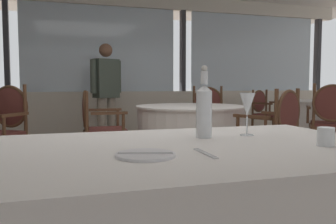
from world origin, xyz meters
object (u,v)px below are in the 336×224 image
object	(u,v)px
dining_chair_0_0	(331,117)
diner_person_0	(106,90)
wine_glass	(247,106)
dining_chair_2_2	(206,115)
dining_chair_0_2	(266,111)
dining_chair_2_0	(98,125)
dining_chair_3_0	(1,125)
water_tumbler	(326,137)
dining_chair_2_1	(275,130)
water_bottle	(204,109)
side_plate	(145,155)

from	to	relation	value
dining_chair_0_0	diner_person_0	size ratio (longest dim) A/B	0.62
wine_glass	dining_chair_2_2	world-z (taller)	dining_chair_2_2
dining_chair_0_2	dining_chair_2_0	distance (m)	3.30
dining_chair_0_2	dining_chair_2_2	bearing A→B (deg)	-90.08
dining_chair_2_2	dining_chair_3_0	bearing A→B (deg)	-39.52
dining_chair_0_2	diner_person_0	xyz separation A→B (m)	(-2.67, 0.14, 0.38)
dining_chair_3_0	water_tumbler	bearing A→B (deg)	63.40
dining_chair_0_2	dining_chair_2_1	distance (m)	2.82
water_bottle	water_tumbler	world-z (taller)	water_bottle
dining_chair_0_2	dining_chair_2_1	bearing A→B (deg)	-54.70
side_plate	dining_chair_0_0	xyz separation A→B (m)	(2.91, 2.40, -0.16)
dining_chair_2_1	water_bottle	bearing A→B (deg)	109.10
side_plate	dining_chair_2_2	distance (m)	3.95
dining_chair_0_2	dining_chair_2_2	world-z (taller)	dining_chair_2_2
dining_chair_2_2	dining_chair_2_0	bearing A→B (deg)	-29.83
water_bottle	water_tumbler	xyz separation A→B (m)	(0.37, -0.35, -0.09)
dining_chair_2_2	side_plate	bearing A→B (deg)	6.36
dining_chair_0_0	water_bottle	bearing A→B (deg)	165.01
dining_chair_0_0	diner_person_0	world-z (taller)	diner_person_0
water_bottle	dining_chair_0_2	bearing A→B (deg)	54.12
diner_person_0	dining_chair_2_1	bearing A→B (deg)	179.72
dining_chair_2_0	dining_chair_3_0	xyz separation A→B (m)	(-0.95, 0.02, 0.03)
side_plate	dining_chair_2_1	bearing A→B (deg)	45.81
side_plate	dining_chair_2_1	size ratio (longest dim) A/B	0.22
side_plate	dining_chair_3_0	size ratio (longest dim) A/B	0.21
dining_chair_2_0	dining_chair_2_2	world-z (taller)	dining_chair_2_2
water_bottle	dining_chair_2_0	world-z (taller)	water_bottle
dining_chair_0_0	dining_chair_0_2	bearing A→B (deg)	29.81
dining_chair_0_2	dining_chair_3_0	world-z (taller)	dining_chair_3_0
side_plate	dining_chair_2_1	xyz separation A→B (m)	(1.66, 1.71, -0.19)
water_bottle	diner_person_0	bearing A→B (deg)	88.95
water_bottle	side_plate	bearing A→B (deg)	-136.57
water_bottle	dining_chair_2_1	distance (m)	1.91
wine_glass	dining_chair_0_2	distance (m)	4.57
dining_chair_2_1	diner_person_0	xyz separation A→B (m)	(-1.23, 2.57, 0.34)
water_bottle	diner_person_0	distance (m)	3.94
dining_chair_2_1	dining_chair_2_2	size ratio (longest dim) A/B	0.99
water_tumbler	water_bottle	bearing A→B (deg)	137.08
water_tumbler	dining_chair_2_2	distance (m)	3.69
side_plate	wine_glass	size ratio (longest dim) A/B	1.01
water_tumbler	dining_chair_0_2	world-z (taller)	dining_chair_0_2
water_tumbler	dining_chair_2_0	xyz separation A→B (m)	(-0.60, 2.70, -0.23)
water_bottle	dining_chair_3_0	bearing A→B (deg)	116.36
wine_glass	dining_chair_2_0	bearing A→B (deg)	100.82
dining_chair_0_2	dining_chair_2_1	xyz separation A→B (m)	(-1.44, -2.43, 0.03)
side_plate	wine_glass	distance (m)	0.68
wine_glass	dining_chair_0_0	xyz separation A→B (m)	(2.33, 2.07, -0.30)
dining_chair_0_2	dining_chair_0_0	bearing A→B (deg)	-30.19
wine_glass	diner_person_0	bearing A→B (deg)	92.17
side_plate	dining_chair_2_0	world-z (taller)	dining_chair_2_0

